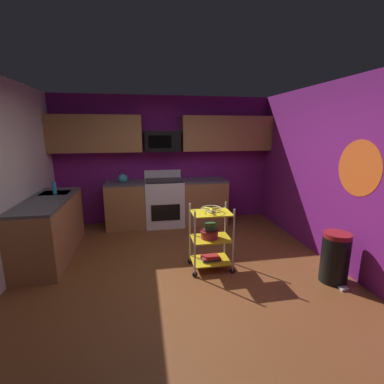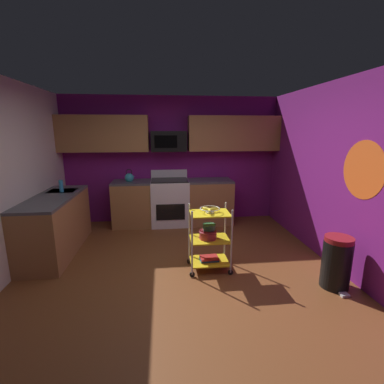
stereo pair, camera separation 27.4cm
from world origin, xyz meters
TOP-DOWN VIEW (x-y plane):
  - floor at (0.00, 0.00)m, footprint 4.40×4.80m
  - wall_back at (0.00, 2.43)m, footprint 4.52×0.06m
  - wall_right at (2.23, 0.00)m, footprint 0.06×4.80m
  - wall_flower_decal at (2.20, -0.34)m, footprint 0.00×0.72m
  - counter_run at (-0.80, 1.61)m, footprint 3.41×2.33m
  - oven_range at (-0.07, 2.10)m, footprint 0.76×0.65m
  - upper_cabinets at (0.02, 2.23)m, footprint 4.40×0.33m
  - microwave at (-0.07, 2.21)m, footprint 0.70×0.39m
  - rolling_cart at (0.42, 0.12)m, footprint 0.59×0.41m
  - fruit_bowl at (0.42, 0.12)m, footprint 0.27×0.27m
  - mixing_bowl_large at (0.39, 0.12)m, footprint 0.25×0.25m
  - mixing_bowl_small at (0.42, 0.15)m, footprint 0.18×0.18m
  - book_stack at (0.42, 0.12)m, footprint 0.26×0.19m
  - kettle at (-0.87, 2.10)m, footprint 0.21×0.18m
  - dish_soap_bottle at (-1.87, 1.23)m, footprint 0.06×0.06m
  - trash_can at (1.90, -0.49)m, footprint 0.34×0.42m

SIDE VIEW (x-z plane):
  - floor at x=0.00m, z-range -0.04..0.00m
  - book_stack at x=0.42m, z-range 0.13..0.18m
  - trash_can at x=1.90m, z-range 0.00..0.66m
  - rolling_cart at x=0.42m, z-range 0.00..0.91m
  - counter_run at x=-0.80m, z-range 0.00..0.92m
  - oven_range at x=-0.07m, z-range -0.07..1.03m
  - mixing_bowl_large at x=0.39m, z-range 0.46..0.58m
  - mixing_bowl_small at x=0.42m, z-range 0.58..0.66m
  - fruit_bowl at x=0.42m, z-range 0.84..0.91m
  - kettle at x=-0.87m, z-range 0.86..1.13m
  - dish_soap_bottle at x=-1.87m, z-range 0.92..1.12m
  - wall_back at x=0.00m, z-range 0.00..2.60m
  - wall_right at x=2.23m, z-range 0.00..2.60m
  - wall_flower_decal at x=2.20m, z-range 1.09..1.81m
  - microwave at x=-0.07m, z-range 1.50..1.90m
  - upper_cabinets at x=0.02m, z-range 1.50..2.20m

